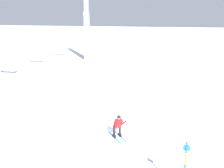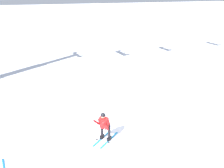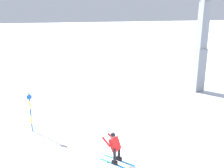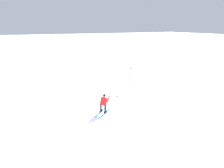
# 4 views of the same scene
# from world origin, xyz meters

# --- Properties ---
(ground_plane) EXTENTS (260.00, 260.00, 0.00)m
(ground_plane) POSITION_xyz_m (0.00, 0.00, 0.00)
(ground_plane) COLOR white
(skier_carving_main) EXTENTS (1.61, 1.43, 1.56)m
(skier_carving_main) POSITION_xyz_m (-1.28, -0.56, 0.82)
(skier_carving_main) COLOR #198CCC
(skier_carving_main) RESTS_ON ground_plane
(lift_tower_far) EXTENTS (0.87, 2.42, 11.64)m
(lift_tower_far) POSITION_xyz_m (24.32, 9.57, 4.78)
(lift_tower_far) COLOR gray
(lift_tower_far) RESTS_ON ground_plane
(trail_marker_pole) EXTENTS (0.07, 0.28, 2.34)m
(trail_marker_pole) POSITION_xyz_m (-5.67, -4.15, 1.26)
(trail_marker_pole) COLOR blue
(trail_marker_pole) RESTS_ON ground_plane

